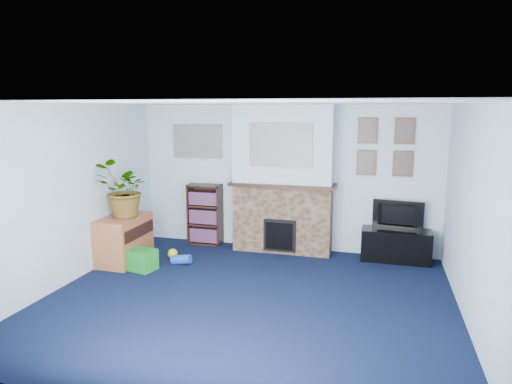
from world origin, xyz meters
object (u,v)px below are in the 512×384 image
(bookshelf, at_px, (205,216))
(sideboard, at_px, (124,240))
(television, at_px, (397,216))
(tv_stand, at_px, (396,247))

(bookshelf, bearing_deg, sideboard, -124.87)
(bookshelf, bearing_deg, television, -1.01)
(television, relative_size, bookshelf, 0.73)
(television, height_order, sideboard, television)
(tv_stand, bearing_deg, sideboard, -164.13)
(tv_stand, xyz_separation_m, sideboard, (-4.04, -1.15, 0.12))
(television, distance_m, sideboard, 4.23)
(bookshelf, distance_m, sideboard, 1.50)
(tv_stand, relative_size, sideboard, 1.13)
(television, bearing_deg, tv_stand, 97.81)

